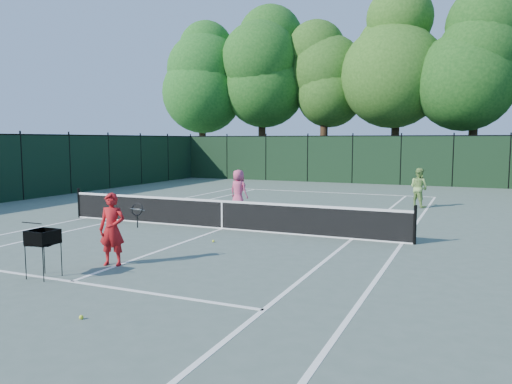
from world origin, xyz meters
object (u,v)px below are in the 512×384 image
at_px(player_pink, 238,190).
at_px(ball_hopper, 43,238).
at_px(player_green, 419,188).
at_px(loose_ball_midcourt, 213,241).
at_px(loose_ball_near_cart, 81,317).
at_px(coach, 112,229).

height_order(player_pink, ball_hopper, player_pink).
height_order(player_green, loose_ball_midcourt, player_green).
height_order(player_green, loose_ball_near_cart, player_green).
distance_m(coach, loose_ball_near_cart, 3.50).
height_order(player_pink, loose_ball_midcourt, player_pink).
relative_size(coach, ball_hopper, 1.65).
bearing_deg(coach, ball_hopper, -128.63).
bearing_deg(player_pink, ball_hopper, 107.37).
xyz_separation_m(coach, ball_hopper, (-0.61, -1.37, 0.01)).
bearing_deg(ball_hopper, player_green, 51.01).
bearing_deg(loose_ball_near_cart, loose_ball_midcourt, 98.80).
height_order(coach, player_green, player_green).
bearing_deg(ball_hopper, loose_ball_near_cart, -49.22).
relative_size(coach, player_pink, 1.00).
distance_m(ball_hopper, loose_ball_near_cart, 2.95).
distance_m(coach, player_green, 13.82).
distance_m(ball_hopper, loose_ball_midcourt, 4.77).
height_order(coach, loose_ball_near_cart, coach).
xyz_separation_m(coach, loose_ball_near_cart, (1.78, -2.91, -0.78)).
height_order(coach, player_pink, same).
xyz_separation_m(player_green, ball_hopper, (-5.84, -14.17, 0.01)).
xyz_separation_m(player_green, loose_ball_midcourt, (-4.37, -9.71, -0.78)).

